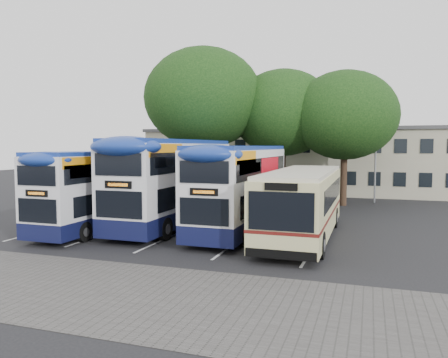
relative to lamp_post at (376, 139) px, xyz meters
The scene contains 12 objects.
ground 21.46m from the lamp_post, 106.72° to the right, with size 120.00×120.00×0.00m, color black.
paving_strip 26.71m from the lamp_post, 107.76° to the right, with size 40.00×6.00×0.01m, color #595654.
bay_lines 18.57m from the lamp_post, 123.08° to the right, with size 14.12×11.00×0.01m.
depot_building 9.43m from the lamp_post, 130.53° to the left, with size 32.40×8.40×6.20m.
lamp_post is the anchor object (origin of this frame).
tree_left 13.94m from the lamp_post, 163.02° to the right, with size 9.31×9.31×12.23m.
tree_mid 7.54m from the lamp_post, 167.47° to the right, with size 8.10×8.10×10.59m.
tree_right 3.71m from the lamp_post, 133.49° to the right, with size 7.83×7.83×10.12m.
bus_dd_left 21.51m from the lamp_post, 131.60° to the right, with size 2.46×10.14×4.23m.
bus_dd_mid 17.83m from the lamp_post, 127.97° to the right, with size 2.82×11.65×4.85m.
bus_dd_right 16.03m from the lamp_post, 115.71° to the right, with size 2.63×10.84×4.52m.
bus_single 15.76m from the lamp_post, 102.98° to the right, with size 2.84×11.16×3.33m.
Camera 1 is at (5.59, -16.41, 4.51)m, focal length 35.00 mm.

